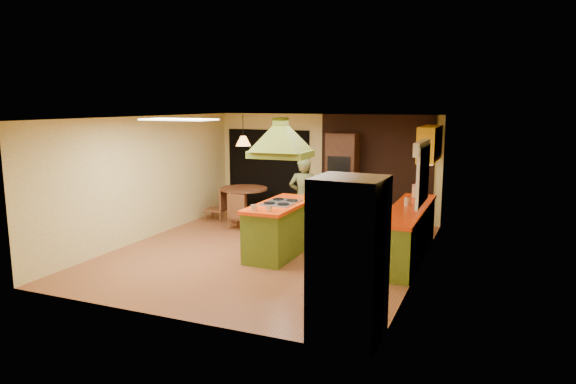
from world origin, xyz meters
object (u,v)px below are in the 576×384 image
at_px(man, 304,197).
at_px(wall_oven, 342,178).
at_px(dining_table, 244,198).
at_px(kitchen_island, 281,228).
at_px(canister_large, 416,191).
at_px(refrigerator, 348,259).

xyz_separation_m(man, wall_oven, (0.33, 1.67, 0.21)).
relative_size(man, dining_table, 1.54).
distance_m(kitchen_island, dining_table, 2.73).
distance_m(wall_oven, canister_large, 2.21).
bearing_deg(refrigerator, wall_oven, 110.05).
bearing_deg(canister_large, wall_oven, 148.04).
distance_m(man, wall_oven, 1.71).
height_order(kitchen_island, man, man).
bearing_deg(wall_oven, canister_large, -33.52).
bearing_deg(wall_oven, man, -102.65).
height_order(kitchen_island, dining_table, kitchen_island).
height_order(man, refrigerator, refrigerator).
height_order(wall_oven, canister_large, wall_oven).
bearing_deg(wall_oven, kitchen_island, -96.88).
height_order(refrigerator, canister_large, refrigerator).
xyz_separation_m(kitchen_island, man, (-0.05, 1.31, 0.35)).
bearing_deg(dining_table, refrigerator, -51.54).
distance_m(kitchen_island, canister_large, 2.86).
distance_m(wall_oven, dining_table, 2.34).
bearing_deg(refrigerator, dining_table, 131.27).
height_order(wall_oven, dining_table, wall_oven).
xyz_separation_m(kitchen_island, wall_oven, (0.28, 2.98, 0.56)).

